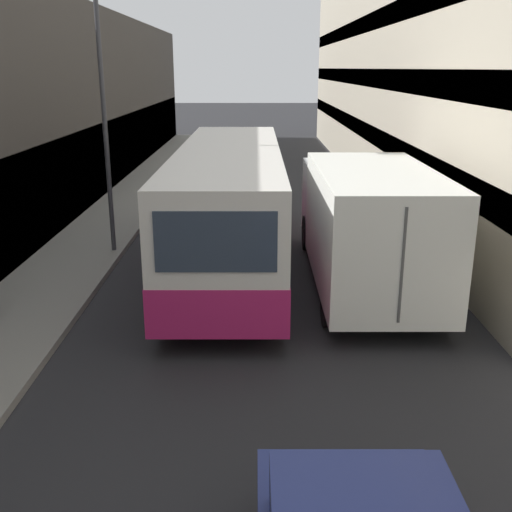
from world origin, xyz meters
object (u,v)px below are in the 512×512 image
Objects in this scene: bus at (231,204)px; street_lamp at (100,43)px; box_truck at (367,220)px; panel_van at (238,159)px.

street_lamp reaches higher than bus.
box_truck is (3.17, -1.56, -0.04)m from bus.
street_lamp is (-3.06, -10.67, 4.39)m from panel_van.
panel_van is 0.53× the size of street_lamp.
bus is 2.63× the size of panel_van.
box_truck is 7.84m from street_lamp.
street_lamp is (-6.38, 2.34, 3.91)m from box_truck.
box_truck reaches higher than panel_van.
street_lamp is at bearing -106.00° from panel_van.
bus reaches higher than panel_van.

